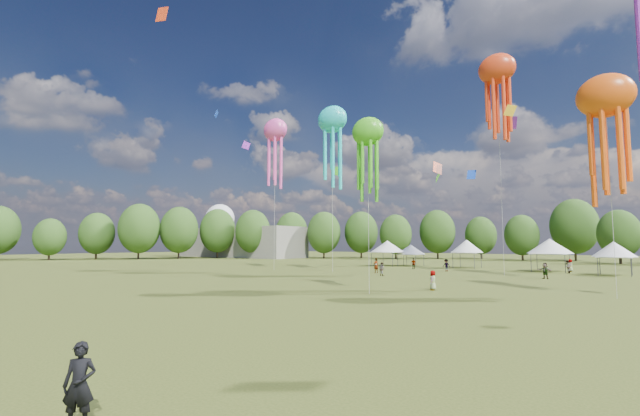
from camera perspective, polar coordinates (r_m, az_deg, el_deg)
The scene contains 10 objects.
ground at distance 18.24m, azimuth -33.58°, elevation -15.95°, with size 300.00×300.00×0.00m, color #384416.
observer_main at distance 10.53m, azimuth -30.00°, elevation -20.17°, with size 0.63×0.41×1.73m, color black.
spectator_near at distance 49.39m, azimuth 8.44°, elevation -8.25°, with size 0.76×0.59×1.56m, color gray.
spectators_far at distance 54.86m, azimuth 22.00°, elevation -7.55°, with size 20.10×33.13×1.91m.
festival_tents at distance 66.06m, azimuth 20.16°, elevation -5.05°, with size 36.30×9.54×4.39m.
show_kites at distance 49.29m, azimuth 18.12°, elevation 14.98°, with size 47.43×27.68×30.22m.
small_kites at distance 57.81m, azimuth 18.75°, elevation 21.22°, with size 75.94×62.35×46.66m.
treeline at distance 71.52m, azimuth 20.97°, elevation -2.29°, with size 201.57×95.24×13.43m.
hangar at distance 118.16m, azimuth -10.98°, elevation -4.64°, with size 40.00×12.00×8.00m, color gray.
radome at distance 134.42m, azimuth -13.51°, elevation -2.05°, with size 9.00×9.00×16.00m.
Camera 1 is at (16.85, -5.89, 3.76)m, focal length 23.45 mm.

